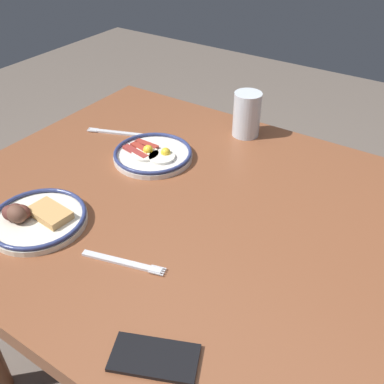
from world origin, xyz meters
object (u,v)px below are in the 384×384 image
(fork_near, at_px, (119,133))
(fork_far, at_px, (123,262))
(drinking_glass, at_px, (247,116))
(plate_near_main, at_px, (153,154))
(plate_center_pancakes, at_px, (35,218))
(cell_phone, at_px, (154,358))

(fork_near, height_order, fork_far, same)
(drinking_glass, distance_m, fork_near, 0.39)
(plate_near_main, xyz_separation_m, fork_near, (0.17, -0.06, -0.01))
(fork_far, bearing_deg, plate_center_pancakes, 3.07)
(drinking_glass, xyz_separation_m, fork_far, (-0.05, 0.62, -0.06))
(drinking_glass, relative_size, fork_far, 0.74)
(plate_center_pancakes, bearing_deg, cell_phone, 163.98)
(fork_near, bearing_deg, plate_center_pancakes, 106.42)
(fork_far, bearing_deg, fork_near, -47.81)
(plate_near_main, distance_m, fork_far, 0.41)
(drinking_glass, bearing_deg, fork_far, 94.56)
(plate_near_main, distance_m, plate_center_pancakes, 0.37)
(plate_center_pancakes, bearing_deg, plate_near_main, -97.46)
(fork_near, bearing_deg, drinking_glass, -146.95)
(plate_near_main, bearing_deg, plate_center_pancakes, 82.54)
(cell_phone, bearing_deg, plate_near_main, -75.36)
(drinking_glass, height_order, fork_near, drinking_glass)
(drinking_glass, xyz_separation_m, fork_near, (0.32, 0.21, -0.06))
(plate_near_main, height_order, plate_center_pancakes, plate_center_pancakes)
(plate_center_pancakes, bearing_deg, drinking_glass, -107.34)
(drinking_glass, distance_m, cell_phone, 0.80)
(plate_near_main, relative_size, cell_phone, 1.53)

